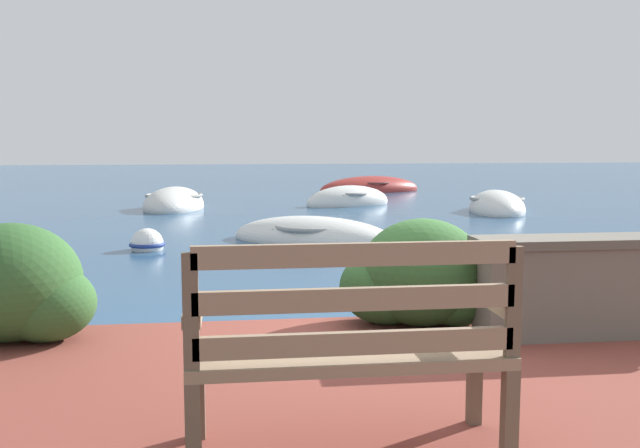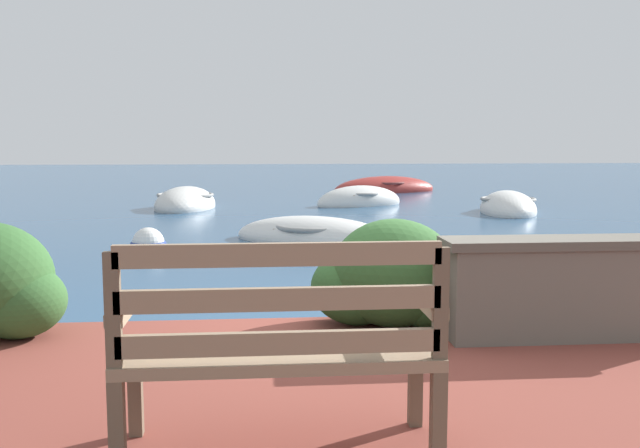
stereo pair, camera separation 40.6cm
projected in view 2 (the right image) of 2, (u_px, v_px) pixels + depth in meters
ground_plane at (367, 344)px, 5.38m from camera, size 80.00×80.00×0.00m
park_bench at (279, 343)px, 2.94m from camera, size 1.34×0.48×0.93m
stone_wall at (573, 287)px, 4.74m from camera, size 1.77×0.39×0.67m
hedge_clump_left at (391, 280)px, 5.05m from camera, size 1.13×0.81×0.77m
rowboat_nearest at (314, 237)px, 10.85m from camera, size 2.84×2.33×0.66m
rowboat_mid at (508, 209)px, 15.08m from camera, size 1.65×2.59×0.81m
rowboat_far at (186, 205)px, 16.01m from camera, size 1.61×2.58×0.86m
rowboat_outer at (359, 202)px, 16.76m from camera, size 2.39×1.72×0.82m
rowboat_distant at (385, 190)px, 21.01m from camera, size 3.53×2.32×0.82m
mooring_buoy at (148, 243)px, 10.06m from camera, size 0.50×0.50×0.46m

